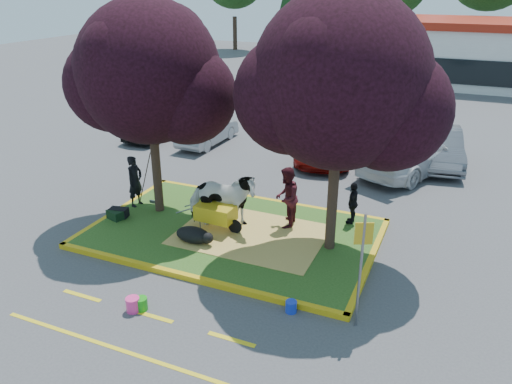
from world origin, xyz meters
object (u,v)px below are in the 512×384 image
at_px(calf, 193,235).
at_px(bucket_blue, 291,307).
at_px(wheelbarrow, 216,213).
at_px(sign_post, 361,259).
at_px(bucket_pink, 133,304).
at_px(car_silver, 208,131).
at_px(car_black, 158,121).
at_px(handler, 135,181).
at_px(cow, 222,200).
at_px(bucket_green, 141,304).

xyz_separation_m(calf, bucket_blue, (3.57, -1.76, -0.23)).
height_order(wheelbarrow, sign_post, sign_post).
distance_m(bucket_pink, car_silver, 12.63).
xyz_separation_m(bucket_blue, car_black, (-10.56, 10.60, 0.60)).
relative_size(sign_post, bucket_blue, 9.67).
relative_size(car_black, car_silver, 1.15).
distance_m(bucket_pink, bucket_blue, 3.62).
height_order(handler, bucket_blue, handler).
distance_m(handler, sign_post, 8.62).
xyz_separation_m(calf, wheelbarrow, (0.24, 0.96, 0.31)).
xyz_separation_m(cow, car_black, (-7.34, 7.68, -0.29)).
bearing_deg(handler, calf, -111.71).
height_order(cow, calf, cow).
height_order(calf, sign_post, sign_post).
xyz_separation_m(handler, car_black, (-4.02, 7.37, -0.26)).
bearing_deg(car_silver, calf, 117.56).
xyz_separation_m(sign_post, car_silver, (-9.23, 10.33, -1.08)).
height_order(sign_post, bucket_blue, sign_post).
height_order(cow, sign_post, sign_post).
xyz_separation_m(handler, sign_post, (8.00, -3.13, 0.70)).
height_order(cow, bucket_pink, cow).
height_order(bucket_green, bucket_blue, bucket_green).
relative_size(cow, bucket_blue, 7.40).
distance_m(handler, bucket_pink, 5.69).
height_order(sign_post, bucket_green, sign_post).
xyz_separation_m(bucket_green, car_black, (-7.36, 11.88, 0.58)).
bearing_deg(cow, bucket_green, 164.29).
relative_size(bucket_green, bucket_blue, 1.10).
xyz_separation_m(sign_post, car_black, (-12.02, 10.50, -0.96)).
bearing_deg(sign_post, wheelbarrow, 127.52).
distance_m(sign_post, bucket_pink, 5.26).
distance_m(calf, bucket_blue, 3.99).
bearing_deg(bucket_blue, calf, 153.71).
bearing_deg(sign_post, bucket_green, 172.75).
bearing_deg(car_black, handler, -60.67).
height_order(wheelbarrow, bucket_blue, wheelbarrow).
xyz_separation_m(bucket_pink, car_black, (-7.21, 12.00, 0.56)).
bearing_deg(bucket_green, sign_post, 16.47).
bearing_deg(car_silver, cow, 122.93).
distance_m(handler, bucket_green, 5.68).
height_order(handler, car_black, handler).
relative_size(handler, sign_post, 0.62).
bearing_deg(cow, wheelbarrow, 136.23).
xyz_separation_m(bucket_pink, bucket_blue, (3.34, 1.40, -0.03)).
bearing_deg(car_silver, bucket_blue, 128.39).
bearing_deg(bucket_blue, handler, 153.67).
bearing_deg(calf, bucket_pink, -108.13).
xyz_separation_m(cow, handler, (-3.32, 0.31, -0.04)).
relative_size(calf, car_black, 0.24).
bearing_deg(cow, bucket_pink, 162.37).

